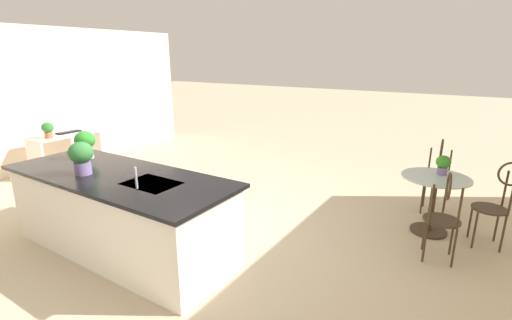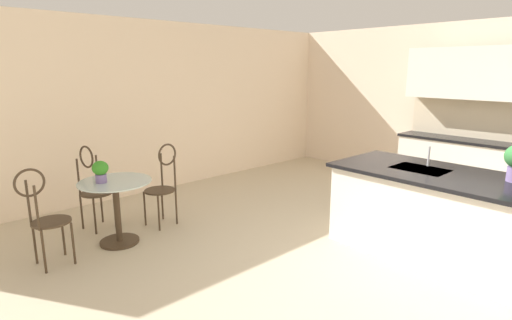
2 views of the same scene
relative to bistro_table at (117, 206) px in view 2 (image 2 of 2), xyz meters
name	(u,v)px [view 2 (image 2 of 2)]	position (x,y,z in m)	size (l,w,h in m)	color
ground_plane	(394,283)	(2.61, 1.52, -0.45)	(40.00, 40.00, 0.00)	beige
wall_left_window	(160,107)	(-1.65, 1.52, 0.90)	(0.12, 7.80, 2.70)	beige
kitchen_island	(469,223)	(2.91, 2.37, 0.02)	(2.80, 1.06, 0.92)	white
back_counter_run	(481,169)	(2.21, 4.73, 0.05)	(2.44, 0.64, 1.52)	white
upper_cabinet_run	(493,73)	(2.21, 4.70, 1.45)	(2.40, 0.36, 0.76)	white
bistro_table	(117,206)	(0.00, 0.00, 0.00)	(0.80, 0.80, 0.74)	#3D2D1E
chair_near_window	(93,184)	(-0.65, -0.01, 0.13)	(0.51, 0.45, 1.04)	#3D2D1E
chair_by_island	(44,213)	(0.05, -0.76, 0.13)	(0.39, 0.49, 1.04)	#3D2D1E
chair_toward_desk	(163,181)	(-0.18, 0.69, 0.13)	(0.44, 0.51, 1.04)	#3D2D1E
sink_faucet	(429,156)	(2.36, 2.55, 0.58)	(0.02, 0.02, 0.22)	#B2B5BA
potted_plant_on_table	(100,170)	(-0.05, -0.13, 0.43)	(0.17, 0.17, 0.25)	#7A669E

